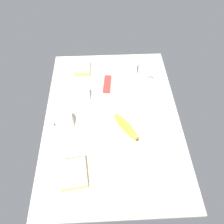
{
  "coord_description": "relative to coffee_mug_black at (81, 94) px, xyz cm",
  "views": [
    {
      "loc": [
        55.63,
        -2.53,
        82.55
      ],
      "look_at": [
        0.0,
        0.0,
        5.0
      ],
      "focal_mm": 32.66,
      "sensor_mm": 36.0,
      "label": 1
    }
  ],
  "objects": [
    {
      "name": "banana",
      "position": [
        18.04,
        21.0,
        -2.72
      ],
      "size": [
        15.86,
        12.27,
        3.75
      ],
      "color": "yellow",
      "rests_on": "tabletop"
    },
    {
      "name": "sandwich_side",
      "position": [
        -20.85,
        -0.36,
        -2.4
      ],
      "size": [
        9.78,
        8.81,
        4.4
      ],
      "color": "beige",
      "rests_on": "tabletop"
    },
    {
      "name": "coffee_mug_milky",
      "position": [
        16.04,
        -6.54,
        0.08
      ],
      "size": [
        8.11,
        10.31,
        9.08
      ],
      "color": "white",
      "rests_on": "tabletop"
    },
    {
      "name": "coffee_mug_spare",
      "position": [
        -16.55,
        34.81,
        0.57
      ],
      "size": [
        11.15,
        8.71,
        10.06
      ],
      "color": "white",
      "rests_on": "tabletop"
    },
    {
      "name": "snack_bar",
      "position": [
        -9.49,
        13.37,
        -3.6
      ],
      "size": [
        11.63,
        4.93,
        2.0
      ],
      "primitive_type": "cube",
      "rotation": [
        0.0,
        0.0,
        -0.11
      ],
      "color": "red",
      "rests_on": "tabletop"
    },
    {
      "name": "spoon",
      "position": [
        39.78,
        27.3,
        -4.21
      ],
      "size": [
        10.6,
        5.65,
        0.8
      ],
      "color": "silver",
      "rests_on": "tabletop"
    },
    {
      "name": "sandwich_main",
      "position": [
        38.81,
        -1.17,
        -2.4
      ],
      "size": [
        12.43,
        11.45,
        4.4
      ],
      "color": "beige",
      "rests_on": "tabletop"
    },
    {
      "name": "tabletop",
      "position": [
        10.4,
        14.98,
        -5.6
      ],
      "size": [
        90.0,
        64.0,
        2.0
      ],
      "primitive_type": "cube",
      "color": "#BCB29E",
      "rests_on": "ground"
    },
    {
      "name": "coffee_mug_black",
      "position": [
        0.0,
        0.0,
        0.0
      ],
      "size": [
        12.06,
        9.44,
        8.92
      ],
      "color": "white",
      "rests_on": "tabletop"
    }
  ]
}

